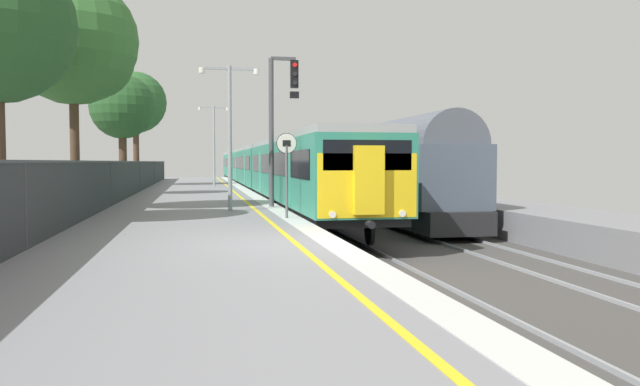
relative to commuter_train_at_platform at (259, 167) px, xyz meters
The scene contains 11 objects.
ground 33.22m from the commuter_train_at_platform, 89.06° to the right, with size 17.40×110.00×1.21m.
commuter_train_at_platform is the anchor object (origin of this frame).
freight_train_adjacent_track 5.36m from the commuter_train_at_platform, 41.61° to the left, with size 2.60×60.74×4.34m.
signal_gantry 22.99m from the commuter_train_at_platform, 93.73° to the right, with size 1.10×0.24×5.44m.
speed_limit_sign 27.62m from the commuter_train_at_platform, 93.83° to the right, with size 0.59×0.08×2.48m.
platform_lamp_mid 24.67m from the commuter_train_at_platform, 97.74° to the right, with size 2.00×0.20×4.84m.
platform_lamp_far 5.24m from the commuter_train_at_platform, 132.63° to the right, with size 2.00×0.20×5.29m.
platform_back_fence 34.01m from the commuter_train_at_platform, 102.82° to the right, with size 0.07×99.00×1.68m.
background_tree_left 25.34m from the commuter_train_at_platform, 109.27° to the right, with size 4.22×4.22×7.74m.
background_tree_centre 9.63m from the commuter_train_at_platform, behind, with size 4.19×4.19×7.80m.
background_tree_right 15.63m from the commuter_train_at_platform, 121.62° to the right, with size 3.18×3.18×5.97m.
Camera 1 is at (-2.28, -12.52, 1.65)m, focal length 35.39 mm.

